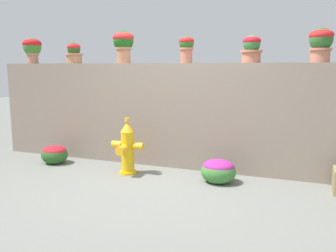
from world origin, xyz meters
TOP-DOWN VIEW (x-y plane):
  - ground_plane at (0.00, 0.00)m, footprint 24.00×24.00m
  - stone_wall at (0.00, 0.92)m, footprint 6.22×0.41m
  - potted_plant_0 at (-2.75, 0.94)m, footprint 0.32×0.32m
  - potted_plant_1 at (-1.88, 0.91)m, footprint 0.29×0.29m
  - potted_plant_2 at (-0.97, 0.88)m, footprint 0.32×0.32m
  - potted_plant_3 at (0.03, 0.92)m, footprint 0.22×0.22m
  - potted_plant_4 at (0.95, 0.88)m, footprint 0.29×0.29m
  - potted_plant_5 at (1.80, 0.91)m, footprint 0.30×0.30m
  - fire_hydrant at (-0.60, 0.23)m, footprint 0.47×0.37m
  - flower_bush_left at (-1.89, 0.31)m, footprint 0.41×0.37m
  - flower_bush_right at (0.67, 0.30)m, footprint 0.45×0.41m

SIDE VIEW (x-z plane):
  - ground_plane at x=0.00m, z-range 0.00..0.00m
  - flower_bush_left at x=-1.89m, z-range 0.01..0.30m
  - flower_bush_right at x=0.67m, z-range 0.01..0.32m
  - fire_hydrant at x=-0.60m, z-range -0.03..0.75m
  - stone_wall at x=0.00m, z-range 0.00..1.52m
  - potted_plant_1 at x=-1.88m, z-range 1.53..1.86m
  - potted_plant_4 at x=0.95m, z-range 1.54..1.90m
  - potted_plant_3 at x=0.03m, z-range 1.56..1.95m
  - potted_plant_5 at x=1.80m, z-range 1.56..1.99m
  - potted_plant_0 at x=-2.75m, z-range 1.58..2.02m
  - potted_plant_2 at x=-0.97m, z-range 1.59..2.07m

